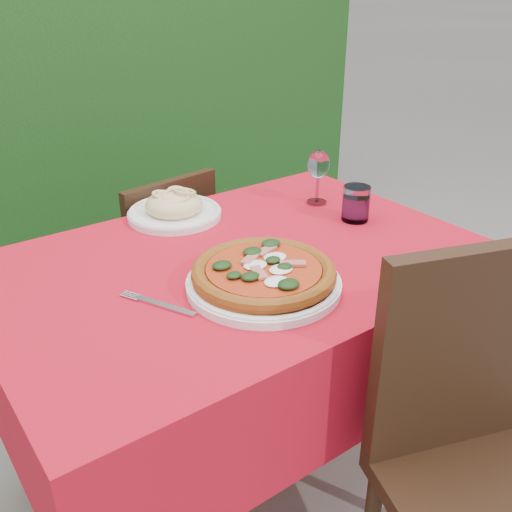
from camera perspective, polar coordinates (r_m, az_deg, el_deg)
ground at (r=1.93m, az=-1.45°, el=-20.43°), size 60.00×60.00×0.00m
hedge at (r=2.78m, az=-20.91°, el=14.73°), size 3.20×0.55×1.78m
dining_table at (r=1.55m, az=-1.70°, el=-5.20°), size 1.26×0.86×0.75m
chair_near at (r=1.31m, az=22.13°, el=-17.43°), size 0.55×0.55×0.95m
chair_far at (r=2.10m, az=-9.48°, el=-0.80°), size 0.41×0.41×0.80m
pizza_plate at (r=1.32m, az=0.78°, el=-1.99°), size 0.36×0.36×0.07m
pasta_plate at (r=1.72m, az=-8.18°, el=4.73°), size 0.28×0.28×0.08m
water_glass at (r=1.71m, az=9.95°, el=5.03°), size 0.08×0.08×0.10m
wine_glass at (r=1.80m, az=6.25°, el=8.87°), size 0.07×0.07×0.17m
fork at (r=1.27m, az=-9.04°, el=-4.96°), size 0.12×0.20×0.01m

